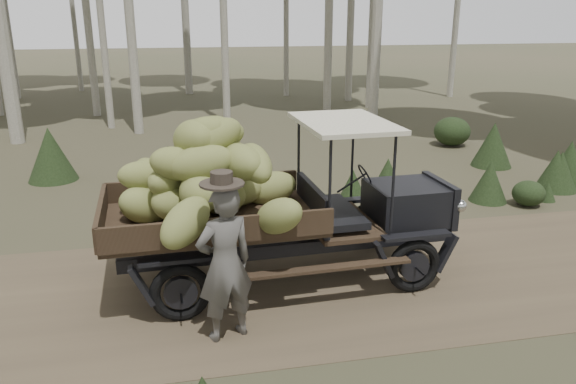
# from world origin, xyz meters

# --- Properties ---
(ground) EXTENTS (120.00, 120.00, 0.00)m
(ground) POSITION_xyz_m (0.00, 0.00, 0.00)
(ground) COLOR #473D2B
(ground) RESTS_ON ground
(dirt_track) EXTENTS (70.00, 4.00, 0.01)m
(dirt_track) POSITION_xyz_m (0.00, 0.00, 0.00)
(dirt_track) COLOR brown
(dirt_track) RESTS_ON ground
(banana_truck) EXTENTS (5.28, 2.54, 2.62)m
(banana_truck) POSITION_xyz_m (0.47, 0.18, 1.51)
(banana_truck) COLOR black
(banana_truck) RESTS_ON ground
(farmer) EXTENTS (0.83, 0.68, 2.12)m
(farmer) POSITION_xyz_m (0.13, -1.18, 1.01)
(farmer) COLOR #52504B
(farmer) RESTS_ON ground
(undergrowth) EXTENTS (21.32, 20.60, 1.38)m
(undergrowth) POSITION_xyz_m (0.14, -1.70, 0.55)
(undergrowth) COLOR #233319
(undergrowth) RESTS_ON ground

